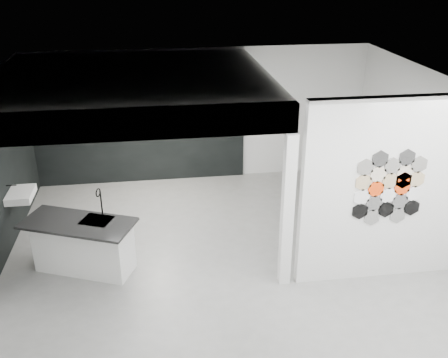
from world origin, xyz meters
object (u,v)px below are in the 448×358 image
kitchen_island (83,244)px  glass_bowl (209,118)px  wall_basin (21,195)px  glass_vase (209,117)px  stockpot (88,121)px  bottle_dark (134,121)px  partition_panel (384,192)px  kettle (201,117)px  utensil_cup (101,123)px

kitchen_island → glass_bowl: glass_bowl is taller
wall_basin → glass_bowl: 4.00m
kitchen_island → glass_vase: (2.30, 3.12, 0.94)m
stockpot → glass_bowl: 2.45m
glass_bowl → bottle_dark: 1.54m
partition_panel → glass_vase: partition_panel is taller
kitchen_island → glass_bowl: (2.30, 3.12, 0.92)m
glass_bowl → wall_basin: bearing=-148.7°
kettle → bottle_dark: (-1.38, 0.00, -0.01)m
kitchen_island → stockpot: 3.27m
wall_basin → kitchen_island: kitchen_island is taller
partition_panel → utensil_cup: partition_panel is taller
partition_panel → glass_vase: (-2.08, 3.87, -0.00)m
wall_basin → glass_bowl: size_ratio=4.14×
partition_panel → kitchen_island: 4.54m
partition_panel → wall_basin: bearing=161.8°
stockpot → utensil_cup: 0.25m
wall_basin → kitchen_island: (1.09, -1.06, -0.40)m
bottle_dark → utensil_cup: bearing=180.0°
stockpot → utensil_cup: size_ratio=2.29×
partition_panel → glass_vase: bearing=118.2°
partition_panel → wall_basin: (-5.46, 1.80, -0.55)m
kettle → glass_bowl: kettle is taller
kitchen_island → bottle_dark: 3.35m
glass_bowl → glass_vase: 0.02m
stockpot → glass_vase: (2.45, 0.00, -0.02)m
stockpot → glass_vase: bearing=0.0°
kitchen_island → utensil_cup: size_ratio=17.16×
glass_vase → utensil_cup: glass_vase is taller
wall_basin → stockpot: size_ratio=2.48×
kettle → glass_vase: 0.17m
wall_basin → utensil_cup: (1.19, 2.07, 0.52)m
kitchen_island → bottle_dark: (0.76, 3.12, 0.94)m
partition_panel → bottle_dark: 5.30m
wall_basin → glass_vase: 4.01m
wall_basin → stockpot: stockpot is taller
glass_vase → wall_basin: bearing=-148.7°
glass_vase → glass_bowl: bearing=0.0°
partition_panel → kettle: bearing=120.1°
stockpot → glass_bowl: stockpot is taller
kitchen_island → bottle_dark: size_ratio=12.66×
partition_panel → utensil_cup: 5.77m
kitchen_island → glass_vase: 3.99m
glass_bowl → utensil_cup: (-2.20, 0.00, 0.00)m
stockpot → bottle_dark: (0.90, 0.00, -0.03)m
partition_panel → stockpot: size_ratio=11.57×
stockpot → bottle_dark: bearing=0.0°
partition_panel → kitchen_island: bearing=170.4°
stockpot → bottle_dark: 0.90m
kettle → utensil_cup: kettle is taller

